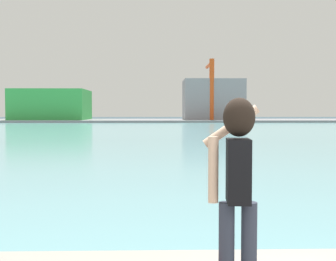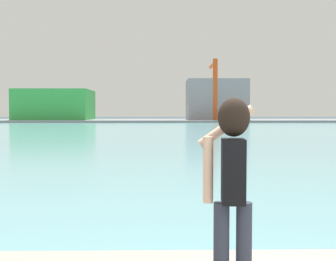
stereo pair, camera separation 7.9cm
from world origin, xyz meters
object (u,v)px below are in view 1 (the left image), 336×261
at_px(port_crane, 211,83).
at_px(warehouse_right, 213,100).
at_px(warehouse_left, 52,105).
at_px(person_photographer, 237,175).

bearing_deg(port_crane, warehouse_right, 76.98).
xyz_separation_m(warehouse_left, port_crane, (33.50, -2.81, 4.57)).
xyz_separation_m(warehouse_left, warehouse_right, (34.32, 0.76, 1.11)).
bearing_deg(warehouse_left, person_photographer, -75.97).
relative_size(person_photographer, port_crane, 0.14).
bearing_deg(warehouse_right, port_crane, -103.02).
xyz_separation_m(person_photographer, warehouse_left, (-22.84, 91.39, 1.81)).
relative_size(warehouse_left, port_crane, 1.21).
bearing_deg(port_crane, person_photographer, -96.86).
distance_m(person_photographer, warehouse_left, 94.22).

